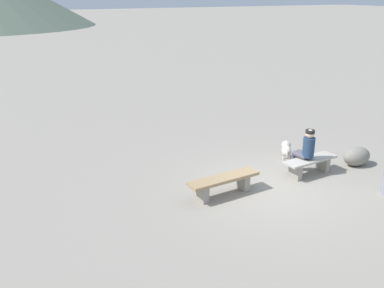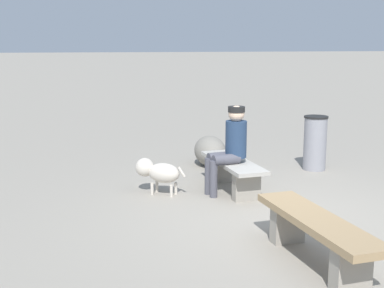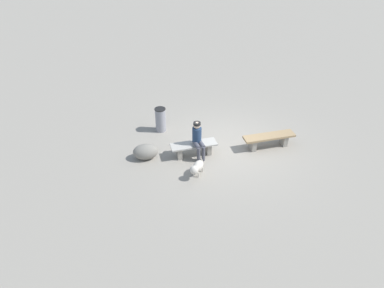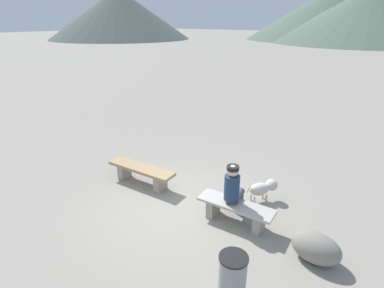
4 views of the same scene
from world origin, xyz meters
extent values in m
cube|color=gray|center=(0.00, 0.00, -0.03)|extent=(210.00, 210.00, 0.06)
cube|color=gray|center=(-1.88, 0.19, 0.20)|extent=(0.19, 0.36, 0.40)
cube|color=gray|center=(-0.71, 0.30, 0.20)|extent=(0.19, 0.36, 0.40)
cube|color=#A3845B|center=(-1.29, 0.24, 0.44)|extent=(1.85, 0.60, 0.07)
cube|color=gray|center=(0.85, 0.26, 0.20)|extent=(0.18, 0.39, 0.40)
cube|color=gray|center=(1.86, 0.36, 0.20)|extent=(0.18, 0.39, 0.40)
cube|color=#B2ADA3|center=(1.35, 0.31, 0.43)|extent=(1.58, 0.60, 0.05)
cylinder|color=navy|center=(1.25, 0.30, 0.79)|extent=(0.30, 0.30, 0.52)
sphere|color=beige|center=(1.25, 0.30, 1.16)|extent=(0.23, 0.23, 0.23)
cylinder|color=black|center=(1.25, 0.30, 1.22)|extent=(0.24, 0.24, 0.08)
cylinder|color=#4C4C56|center=(1.29, 0.51, 0.53)|extent=(0.22, 0.41, 0.15)
cylinder|color=#4C4C56|center=(1.25, 0.70, 0.26)|extent=(0.11, 0.11, 0.53)
cylinder|color=#4C4C56|center=(1.13, 0.47, 0.53)|extent=(0.22, 0.41, 0.15)
cylinder|color=#4C4C56|center=(1.09, 0.66, 0.26)|extent=(0.11, 0.11, 0.53)
ellipsoid|color=beige|center=(1.38, 1.32, 0.32)|extent=(0.50, 0.55, 0.28)
sphere|color=beige|center=(1.55, 1.57, 0.37)|extent=(0.27, 0.27, 0.27)
cylinder|color=beige|center=(1.40, 1.49, 0.09)|extent=(0.04, 0.04, 0.17)
cylinder|color=beige|center=(1.53, 1.40, 0.09)|extent=(0.04, 0.04, 0.17)
cylinder|color=beige|center=(1.22, 1.24, 0.09)|extent=(0.04, 0.04, 0.17)
cylinder|color=beige|center=(1.35, 1.15, 0.09)|extent=(0.04, 0.04, 0.17)
cylinder|color=beige|center=(1.22, 1.09, 0.36)|extent=(0.09, 0.12, 0.15)
cylinder|color=gray|center=(2.31, -1.43, 0.45)|extent=(0.38, 0.38, 0.89)
cylinder|color=black|center=(2.31, -1.43, 0.91)|extent=(0.40, 0.40, 0.03)
ellipsoid|color=gray|center=(2.96, 0.24, 0.26)|extent=(0.83, 0.54, 0.53)
camera|label=1|loc=(-5.85, -7.55, 4.61)|focal=39.28mm
camera|label=2|loc=(-5.79, 2.46, 2.15)|focal=49.00mm
camera|label=3|loc=(2.90, 9.68, 6.93)|focal=32.39mm
camera|label=4|loc=(3.80, -4.25, 3.84)|focal=28.35mm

